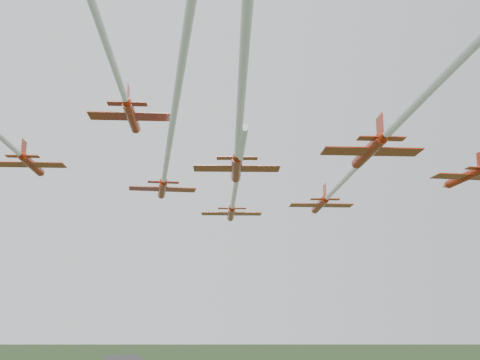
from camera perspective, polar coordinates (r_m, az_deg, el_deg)
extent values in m
cylinder|color=#AF250B|center=(98.24, -0.84, -3.15)|extent=(2.69, 9.40, 1.21)
cone|color=#AF250B|center=(103.80, -0.93, -3.69)|extent=(1.51, 2.14, 1.21)
cone|color=#AF250B|center=(93.00, -0.75, -2.58)|extent=(1.29, 1.48, 1.10)
ellipsoid|color=black|center=(100.47, -0.87, -3.12)|extent=(0.62, 1.10, 0.35)
cube|color=#AF250B|center=(97.33, -0.82, -3.22)|extent=(9.99, 4.36, 0.11)
cube|color=#AF250B|center=(94.03, -0.76, -2.69)|extent=(4.54, 2.00, 0.09)
cube|color=#AF250B|center=(94.47, -0.77, -2.00)|extent=(0.42, 1.97, 2.19)
cylinder|color=silver|center=(73.41, -0.28, 0.26)|extent=(6.87, 38.46, 0.66)
cylinder|color=#AF250B|center=(83.05, -7.37, -0.82)|extent=(1.51, 8.69, 1.12)
cone|color=#AF250B|center=(88.17, -7.48, -1.54)|extent=(1.20, 1.88, 1.12)
cone|color=#AF250B|center=(78.24, -7.26, -0.05)|extent=(1.07, 1.27, 1.02)
ellipsoid|color=black|center=(85.12, -7.41, -0.84)|extent=(0.47, 0.98, 0.33)
cube|color=#AF250B|center=(82.20, -7.36, -0.87)|extent=(9.06, 3.05, 0.10)
cube|color=#AF250B|center=(79.18, -7.28, -0.21)|extent=(4.12, 1.40, 0.08)
cube|color=#AF250B|center=(79.63, -7.26, 0.54)|extent=(0.19, 1.83, 2.03)
cylinder|color=silver|center=(52.69, -6.26, 6.39)|extent=(2.98, 51.99, 0.61)
cylinder|color=#AF250B|center=(88.89, 7.59, -2.33)|extent=(2.45, 8.82, 1.13)
cone|color=#AF250B|center=(94.02, 7.02, -2.94)|extent=(1.40, 2.00, 1.13)
cone|color=#AF250B|center=(84.08, 8.20, -1.69)|extent=(1.21, 1.38, 1.03)
ellipsoid|color=black|center=(90.96, 7.35, -2.32)|extent=(0.58, 1.03, 0.33)
cube|color=#AF250B|center=(88.05, 7.69, -2.40)|extent=(9.36, 4.03, 0.10)
cube|color=#AF250B|center=(85.02, 8.07, -1.82)|extent=(4.26, 1.85, 0.08)
cube|color=#AF250B|center=(85.45, 8.02, -1.10)|extent=(0.38, 1.85, 2.06)
cylinder|color=silver|center=(57.54, 13.49, 3.87)|extent=(9.01, 54.56, 0.62)
cylinder|color=#AF250B|center=(72.10, -19.15, 1.40)|extent=(2.07, 7.58, 0.97)
cone|color=#AF250B|center=(76.36, -18.24, 0.55)|extent=(1.20, 1.72, 0.97)
cone|color=#AF250B|center=(68.13, -20.12, 2.31)|extent=(1.03, 1.18, 0.88)
ellipsoid|color=black|center=(73.83, -18.77, 1.33)|extent=(0.49, 0.89, 0.28)
cube|color=#AF250B|center=(71.39, -19.32, 1.37)|extent=(8.03, 3.42, 0.09)
cube|color=#AF250B|center=(68.91, -19.92, 2.12)|extent=(3.65, 1.57, 0.07)
cube|color=#AF250B|center=(69.32, -19.82, 2.86)|extent=(0.32, 1.59, 1.77)
cylinder|color=#AF250B|center=(69.29, -0.34, 1.14)|extent=(2.91, 9.53, 1.22)
cone|color=#AF250B|center=(74.86, -0.41, 0.06)|extent=(1.57, 2.19, 1.22)
cone|color=#AF250B|center=(64.08, -0.26, 2.34)|extent=(1.34, 1.51, 1.11)
ellipsoid|color=black|center=(71.56, -0.37, 1.05)|extent=(0.65, 1.12, 0.36)
cube|color=#AF250B|center=(68.36, -0.33, 1.10)|extent=(10.16, 4.61, 0.11)
cube|color=#AF250B|center=(65.10, -0.27, 2.09)|extent=(4.62, 2.12, 0.09)
cube|color=#AF250B|center=(65.64, -0.28, 3.07)|extent=(0.47, 1.99, 2.23)
cylinder|color=silver|center=(39.21, 0.45, 12.67)|extent=(9.96, 50.97, 0.67)
cylinder|color=#AF250B|center=(76.22, 20.62, 0.32)|extent=(1.53, 8.41, 1.08)
cone|color=#AF250B|center=(80.55, 18.89, -0.51)|extent=(1.18, 1.83, 1.08)
ellipsoid|color=black|center=(77.97, 19.90, 0.26)|extent=(0.46, 0.96, 0.31)
cube|color=#AF250B|center=(75.50, 20.92, 0.27)|extent=(8.78, 3.02, 0.10)
cylinder|color=#AF250B|center=(59.82, -10.24, 5.94)|extent=(2.08, 7.78, 1.00)
cone|color=#AF250B|center=(64.23, -9.77, 4.57)|extent=(1.22, 1.76, 1.00)
cone|color=#AF250B|center=(55.70, -10.75, 7.42)|extent=(1.05, 1.21, 0.91)
ellipsoid|color=black|center=(61.64, -10.03, 5.70)|extent=(0.50, 0.91, 0.29)
cube|color=#AF250B|center=(59.06, -10.33, 5.96)|extent=(8.25, 3.47, 0.09)
cube|color=#AF250B|center=(56.51, -10.65, 7.11)|extent=(3.75, 1.59, 0.07)
cube|color=#AF250B|center=(57.02, -10.58, 7.99)|extent=(0.32, 1.63, 1.82)
cylinder|color=#AF250B|center=(59.02, 12.11, 2.68)|extent=(2.42, 9.08, 1.17)
cone|color=#AF250B|center=(64.10, 10.83, 1.36)|extent=(1.42, 2.05, 1.17)
cone|color=#AF250B|center=(54.30, 13.55, 4.15)|extent=(1.23, 1.41, 1.06)
ellipsoid|color=black|center=(61.10, 11.57, 2.52)|extent=(0.58, 1.06, 0.34)
cube|color=#AF250B|center=(58.17, 12.35, 2.66)|extent=(9.62, 4.04, 0.11)
cube|color=#AF250B|center=(55.22, 13.25, 3.84)|extent=(4.37, 1.86, 0.08)
cube|color=#AF250B|center=(55.76, 13.12, 4.93)|extent=(0.37, 1.90, 2.12)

